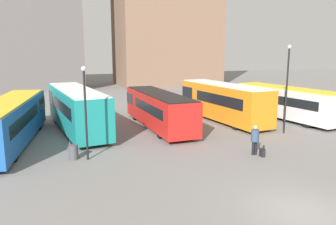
{
  "coord_description": "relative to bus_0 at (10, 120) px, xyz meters",
  "views": [
    {
      "loc": [
        -8.89,
        -9.22,
        6.12
      ],
      "look_at": [
        -1.44,
        10.89,
        2.07
      ],
      "focal_mm": 35.0,
      "sensor_mm": 36.0,
      "label": 1
    }
  ],
  "objects": [
    {
      "name": "ground_plane",
      "position": [
        11.33,
        -14.25,
        -1.61
      ],
      "size": [
        160.0,
        160.0,
        0.0
      ],
      "primitive_type": "plane",
      "color": "slate"
    },
    {
      "name": "bus_1",
      "position": [
        4.44,
        2.39,
        0.17
      ],
      "size": [
        3.83,
        11.68,
        3.27
      ],
      "rotation": [
        0.0,
        0.0,
        1.69
      ],
      "color": "#19847F",
      "rests_on": "ground_plane"
    },
    {
      "name": "trash_bin",
      "position": [
        3.61,
        -4.75,
        -1.19
      ],
      "size": [
        0.52,
        0.52,
        0.85
      ],
      "color": "#47474C",
      "rests_on": "ground_plane"
    },
    {
      "name": "bus_3",
      "position": [
        16.92,
        1.69,
        0.16
      ],
      "size": [
        3.43,
        10.79,
        3.28
      ],
      "rotation": [
        0.0,
        0.0,
        1.66
      ],
      "color": "orange",
      "rests_on": "ground_plane"
    },
    {
      "name": "traveler",
      "position": [
        13.8,
        -7.64,
        -0.54
      ],
      "size": [
        0.49,
        0.49,
        1.82
      ],
      "rotation": [
        0.0,
        0.0,
        1.52
      ],
      "color": "black",
      "rests_on": "ground_plane"
    },
    {
      "name": "bus_0",
      "position": [
        0.0,
        0.0,
        0.0
      ],
      "size": [
        4.33,
        12.63,
        2.94
      ],
      "rotation": [
        0.0,
        0.0,
        1.42
      ],
      "color": "#1E56A3",
      "rests_on": "ground_plane"
    },
    {
      "name": "bus_4",
      "position": [
        22.66,
        0.37,
        -0.04
      ],
      "size": [
        3.82,
        11.09,
        2.89
      ],
      "rotation": [
        0.0,
        0.0,
        1.69
      ],
      "color": "silver",
      "rests_on": "ground_plane"
    },
    {
      "name": "lamp_post_0",
      "position": [
        18.99,
        -3.99,
        2.18
      ],
      "size": [
        0.28,
        0.28,
        6.55
      ],
      "color": "black",
      "rests_on": "ground_plane"
    },
    {
      "name": "lamp_post_1",
      "position": [
        4.35,
        -5.08,
        1.53
      ],
      "size": [
        0.28,
        0.28,
        5.31
      ],
      "color": "black",
      "rests_on": "ground_plane"
    },
    {
      "name": "suitcase",
      "position": [
        14.03,
        -8.11,
        -1.36
      ],
      "size": [
        0.22,
        0.35,
        0.73
      ],
      "rotation": [
        0.0,
        0.0,
        1.52
      ],
      "color": "black",
      "rests_on": "ground_plane"
    },
    {
      "name": "bus_2",
      "position": [
        10.76,
        1.31,
        -0.07
      ],
      "size": [
        2.59,
        10.95,
        2.82
      ],
      "rotation": [
        0.0,
        0.0,
        1.58
      ],
      "color": "red",
      "rests_on": "ground_plane"
    }
  ]
}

